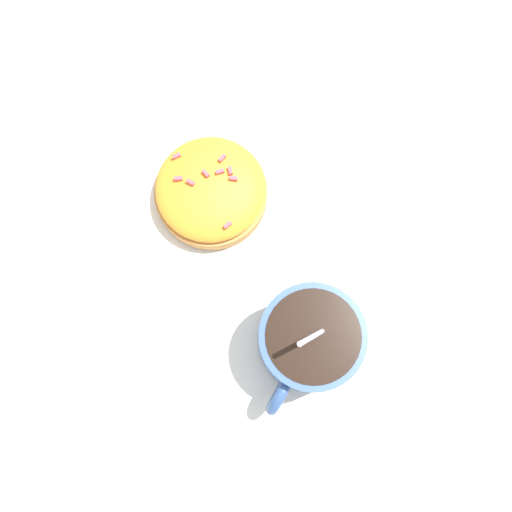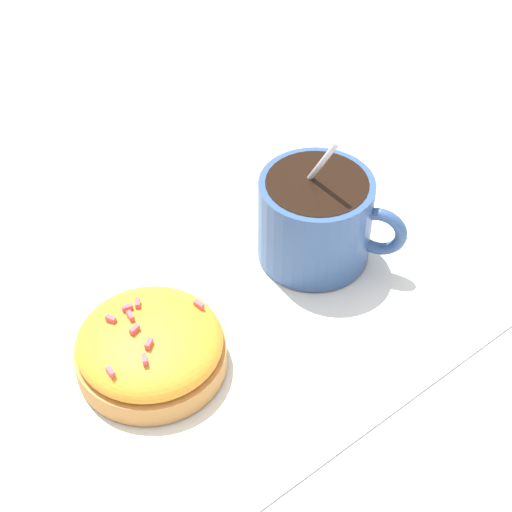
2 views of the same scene
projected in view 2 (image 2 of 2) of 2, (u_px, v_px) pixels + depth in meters
ground_plane at (227, 298)px, 0.62m from camera, size 3.00×3.00×0.00m
paper_napkin at (227, 296)px, 0.62m from camera, size 0.35×0.32×0.00m
coffee_cup at (317, 216)px, 0.62m from camera, size 0.08×0.10×0.11m
frosted_pastry at (150, 347)px, 0.56m from camera, size 0.10×0.10×0.04m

